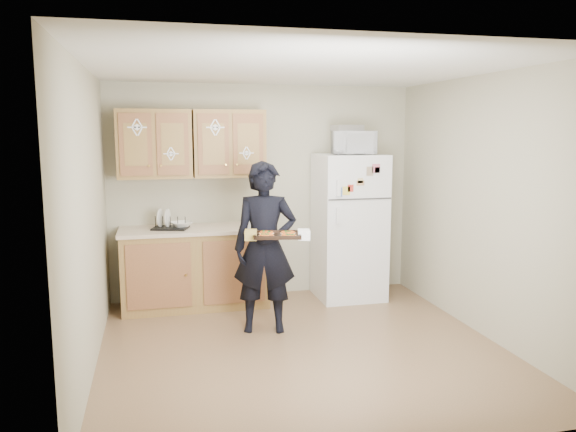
{
  "coord_description": "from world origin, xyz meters",
  "views": [
    {
      "loc": [
        -1.27,
        -4.74,
        1.97
      ],
      "look_at": [
        -0.02,
        0.45,
        1.16
      ],
      "focal_mm": 35.0,
      "sensor_mm": 36.0,
      "label": 1
    }
  ],
  "objects_px": {
    "baking_tray": "(277,236)",
    "dish_rack": "(170,222)",
    "person": "(265,247)",
    "refrigerator": "(349,227)",
    "microwave": "(353,143)"
  },
  "relations": [
    {
      "from": "baking_tray",
      "to": "dish_rack",
      "type": "height_order",
      "value": "dish_rack"
    },
    {
      "from": "baking_tray",
      "to": "microwave",
      "type": "bearing_deg",
      "value": 56.32
    },
    {
      "from": "refrigerator",
      "to": "baking_tray",
      "type": "xyz_separation_m",
      "value": [
        -1.12,
        -1.19,
        0.16
      ]
    },
    {
      "from": "baking_tray",
      "to": "dish_rack",
      "type": "relative_size",
      "value": 1.16
    },
    {
      "from": "person",
      "to": "microwave",
      "type": "distance_m",
      "value": 1.77
    },
    {
      "from": "refrigerator",
      "to": "microwave",
      "type": "distance_m",
      "value": 0.99
    },
    {
      "from": "person",
      "to": "baking_tray",
      "type": "bearing_deg",
      "value": -66.94
    },
    {
      "from": "microwave",
      "to": "dish_rack",
      "type": "bearing_deg",
      "value": -173.39
    },
    {
      "from": "person",
      "to": "baking_tray",
      "type": "height_order",
      "value": "person"
    },
    {
      "from": "baking_tray",
      "to": "person",
      "type": "bearing_deg",
      "value": 113.06
    },
    {
      "from": "microwave",
      "to": "dish_rack",
      "type": "xyz_separation_m",
      "value": [
        -2.08,
        0.1,
        -0.86
      ]
    },
    {
      "from": "person",
      "to": "dish_rack",
      "type": "bearing_deg",
      "value": 144.46
    },
    {
      "from": "person",
      "to": "dish_rack",
      "type": "relative_size",
      "value": 4.54
    },
    {
      "from": "refrigerator",
      "to": "microwave",
      "type": "height_order",
      "value": "microwave"
    },
    {
      "from": "baking_tray",
      "to": "microwave",
      "type": "distance_m",
      "value": 1.81
    }
  ]
}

